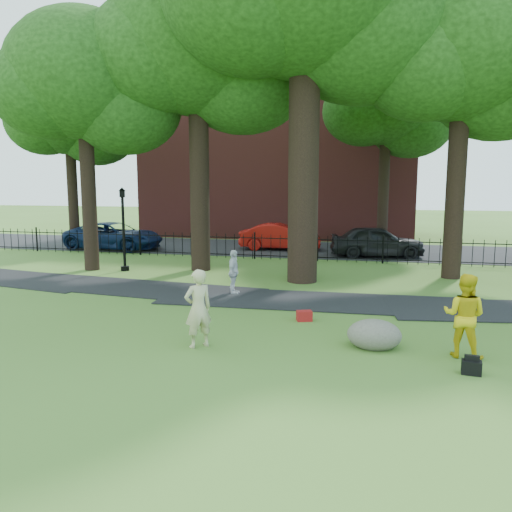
% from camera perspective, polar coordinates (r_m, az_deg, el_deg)
% --- Properties ---
extents(ground, '(120.00, 120.00, 0.00)m').
position_cam_1_polar(ground, '(12.00, 0.59, -9.28)').
color(ground, '#436523').
rests_on(ground, ground).
extents(footpath, '(36.07, 3.85, 0.03)m').
position_cam_1_polar(footpath, '(15.57, 7.35, -5.22)').
color(footpath, black).
rests_on(footpath, ground).
extents(street, '(80.00, 7.00, 0.02)m').
position_cam_1_polar(street, '(27.52, 7.86, 0.68)').
color(street, black).
rests_on(street, ground).
extents(iron_fence, '(44.00, 0.04, 1.20)m').
position_cam_1_polar(iron_fence, '(23.49, 6.98, 0.87)').
color(iron_fence, black).
rests_on(iron_fence, ground).
extents(brick_building, '(18.00, 8.00, 12.00)m').
position_cam_1_polar(brick_building, '(35.84, 2.76, 12.13)').
color(brick_building, maroon).
rests_on(brick_building, ground).
extents(tree_row, '(26.82, 7.96, 12.42)m').
position_cam_1_polar(tree_row, '(20.18, 7.75, 21.22)').
color(tree_row, black).
rests_on(tree_row, ground).
extents(woman, '(0.76, 0.75, 1.76)m').
position_cam_1_polar(woman, '(11.17, -6.63, -5.98)').
color(woman, '#C9BD8A').
rests_on(woman, ground).
extents(man, '(1.05, 0.94, 1.78)m').
position_cam_1_polar(man, '(11.35, 22.70, -6.30)').
color(man, gold).
rests_on(man, ground).
extents(pedestrian, '(0.40, 0.88, 1.47)m').
position_cam_1_polar(pedestrian, '(16.37, -2.58, -1.86)').
color(pedestrian, silver).
rests_on(pedestrian, ground).
extents(boulder, '(1.37, 1.16, 0.70)m').
position_cam_1_polar(boulder, '(11.50, 13.37, -8.48)').
color(boulder, '#5D564D').
rests_on(boulder, ground).
extents(lamppost, '(0.34, 0.34, 3.46)m').
position_cam_1_polar(lamppost, '(21.36, -14.90, 2.86)').
color(lamppost, black).
rests_on(lamppost, ground).
extents(backpack, '(0.39, 0.27, 0.27)m').
position_cam_1_polar(backpack, '(10.62, 23.40, -11.61)').
color(backpack, black).
rests_on(backpack, ground).
extents(red_bag, '(0.46, 0.37, 0.27)m').
position_cam_1_polar(red_bag, '(13.40, 5.54, -6.83)').
color(red_bag, maroon).
rests_on(red_bag, ground).
extents(red_sedan, '(4.48, 1.85, 1.44)m').
position_cam_1_polar(red_sedan, '(27.26, 2.78, 2.21)').
color(red_sedan, '#A3110C').
rests_on(red_sedan, ground).
extents(navy_van, '(5.48, 2.73, 1.49)m').
position_cam_1_polar(navy_van, '(28.53, -15.90, 2.22)').
color(navy_van, '#0D1E43').
rests_on(navy_van, ground).
extents(grey_car, '(4.76, 2.45, 1.55)m').
position_cam_1_polar(grey_car, '(25.34, 13.65, 1.64)').
color(grey_car, black).
rests_on(grey_car, ground).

